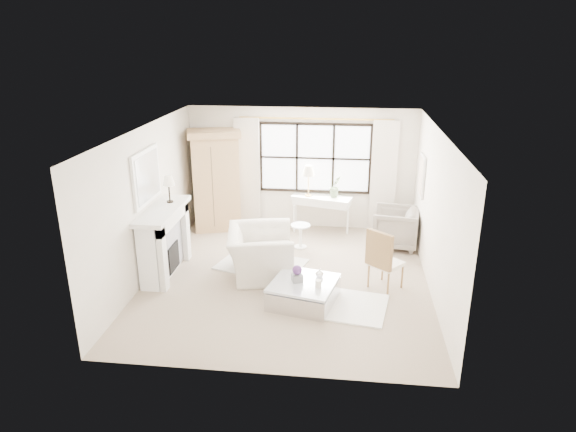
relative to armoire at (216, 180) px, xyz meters
name	(u,v)px	position (x,y,z in m)	size (l,w,h in m)	color
floor	(287,279)	(1.86, -2.36, -1.14)	(5.50, 5.50, 0.00)	tan
ceiling	(287,130)	(1.86, -2.36, 1.56)	(5.50, 5.50, 0.00)	white
wall_back	(301,169)	(1.86, 0.39, 0.21)	(5.00, 5.00, 0.00)	white
wall_front	(261,281)	(1.86, -5.11, 0.21)	(5.00, 5.00, 0.00)	white
wall_left	(147,203)	(-0.64, -2.36, 0.21)	(5.50, 5.50, 0.00)	beige
wall_right	(436,214)	(4.36, -2.36, 0.21)	(5.50, 5.50, 0.00)	white
window_pane	(315,158)	(2.16, 0.37, 0.46)	(2.40, 0.02, 1.50)	white
window_frame	(315,158)	(2.16, 0.36, 0.46)	(2.50, 0.04, 1.50)	black
curtain_rod	(316,119)	(2.16, 0.31, 1.33)	(0.04, 0.04, 3.30)	gold
curtain_left	(248,173)	(0.66, 0.29, 0.10)	(0.55, 0.10, 2.47)	beige
curtain_right	(383,177)	(3.66, 0.29, 0.10)	(0.55, 0.10, 2.47)	white
fireplace	(163,240)	(-0.42, -2.36, -0.49)	(0.58, 1.66, 1.26)	silver
mirror_frame	(146,177)	(-0.61, -2.36, 0.70)	(0.05, 1.15, 0.95)	white
mirror_glass	(148,177)	(-0.58, -2.36, 0.70)	(0.02, 1.00, 0.80)	silver
art_frame	(422,176)	(4.33, -0.66, 0.41)	(0.04, 0.62, 0.82)	silver
art_canvas	(421,176)	(4.31, -0.66, 0.41)	(0.01, 0.52, 0.72)	beige
mantel_lamp	(168,182)	(-0.35, -2.00, 0.51)	(0.22, 0.22, 0.51)	black
armoire	(216,180)	(0.00, 0.00, 0.00)	(1.28, 1.00, 2.24)	tan
console_table	(321,214)	(2.33, 0.12, -0.74)	(1.37, 0.76, 0.80)	white
console_lamp	(309,171)	(2.04, 0.13, 0.22)	(0.28, 0.28, 0.69)	#B0843D
orchid_plant	(335,186)	(2.63, 0.12, -0.10)	(0.27, 0.22, 0.49)	#536745
side_table	(301,233)	(1.97, -0.90, -0.81)	(0.40, 0.40, 0.51)	white
rug_left	(261,264)	(1.30, -1.82, -1.13)	(1.56, 1.10, 0.03)	silver
rug_right	(341,305)	(2.85, -3.21, -1.13)	(1.44, 1.08, 0.03)	white
club_armchair	(260,253)	(1.35, -2.21, -0.71)	(1.31, 1.15, 0.85)	beige
wingback_chair	(395,227)	(3.90, -0.58, -0.73)	(0.87, 0.90, 0.82)	gray
french_chair	(385,272)	(3.58, -2.50, -0.83)	(0.68, 0.68, 1.08)	olive
coffee_table	(304,293)	(2.23, -3.17, -0.96)	(1.20, 1.20, 0.38)	silver
planter_box	(297,278)	(2.12, -3.16, -0.70)	(0.17, 0.17, 0.12)	slate
planter_flowers	(297,270)	(2.12, -3.16, -0.56)	(0.16, 0.16, 0.16)	#512A6A
pillar_candle	(318,284)	(2.47, -3.33, -0.70)	(0.10, 0.10, 0.12)	silver
coffee_vase	(319,273)	(2.47, -2.97, -0.69)	(0.14, 0.14, 0.15)	white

